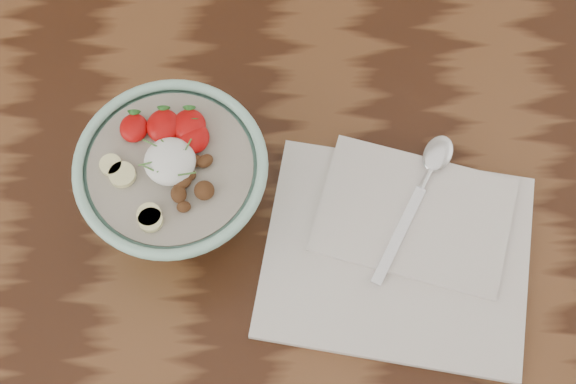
% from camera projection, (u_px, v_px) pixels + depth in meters
% --- Properties ---
extents(table, '(1.60, 0.90, 0.75)m').
position_uv_depth(table, '(240.00, 245.00, 0.99)').
color(table, '#32190C').
rests_on(table, ground).
extents(breakfast_bowl, '(0.20, 0.20, 0.13)m').
position_uv_depth(breakfast_bowl, '(175.00, 181.00, 0.85)').
color(breakfast_bowl, '#9CD2BD').
rests_on(breakfast_bowl, table).
extents(napkin, '(0.33, 0.28, 0.02)m').
position_uv_depth(napkin, '(400.00, 247.00, 0.88)').
color(napkin, silver).
rests_on(napkin, table).
extents(spoon, '(0.11, 0.18, 0.01)m').
position_uv_depth(spoon, '(428.00, 174.00, 0.90)').
color(spoon, silver).
rests_on(spoon, napkin).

